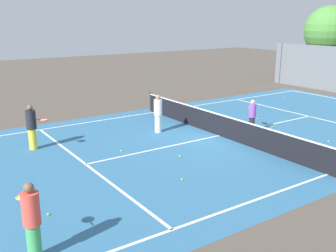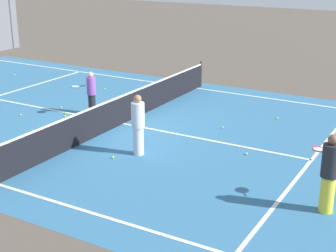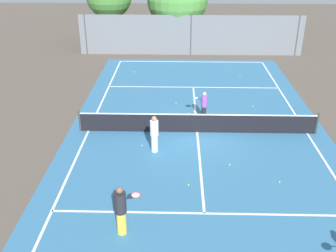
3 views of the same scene
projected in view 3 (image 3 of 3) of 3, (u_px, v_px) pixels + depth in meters
name	position (u px, v px, depth m)	size (l,w,h in m)	color
ground_plane	(197.00, 132.00, 19.85)	(80.00, 80.00, 0.00)	brown
court_surface	(197.00, 132.00, 19.85)	(13.00, 25.00, 0.01)	teal
tennis_net	(198.00, 123.00, 19.63)	(11.90, 0.10, 1.10)	#333833
perimeter_fence	(191.00, 35.00, 31.70)	(18.00, 0.12, 3.20)	slate
player_0	(204.00, 105.00, 20.95)	(0.84, 0.74, 1.53)	#232328
player_2	(121.00, 210.00, 12.81)	(0.89, 0.80, 1.83)	yellow
player_3	(154.00, 134.00, 17.74)	(0.38, 0.38, 1.77)	silver
tennis_ball_0	(188.00, 114.00, 21.81)	(0.07, 0.07, 0.07)	#CCE533
tennis_ball_1	(194.00, 112.00, 22.06)	(0.07, 0.07, 0.07)	#CCE533
tennis_ball_2	(202.00, 107.00, 22.58)	(0.07, 0.07, 0.07)	#CCE533
tennis_ball_3	(176.00, 103.00, 23.14)	(0.07, 0.07, 0.07)	#CCE533
tennis_ball_4	(230.00, 165.00, 17.01)	(0.07, 0.07, 0.07)	#CCE533
tennis_ball_5	(188.00, 185.00, 15.66)	(0.07, 0.07, 0.07)	#CCE533
tennis_ball_6	(253.00, 107.00, 22.67)	(0.07, 0.07, 0.07)	#CCE533
tennis_ball_8	(142.00, 146.00, 18.54)	(0.07, 0.07, 0.07)	#CCE533
tennis_ball_9	(279.00, 182.00, 15.85)	(0.07, 0.07, 0.07)	#CCE533
tennis_ball_10	(240.00, 76.00, 27.43)	(0.07, 0.07, 0.07)	#CCE533
tennis_ball_11	(134.00, 72.00, 28.33)	(0.07, 0.07, 0.07)	#CCE533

